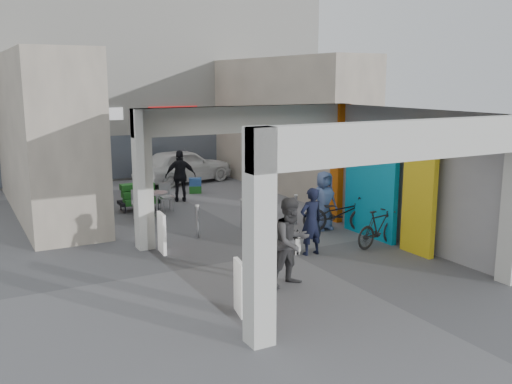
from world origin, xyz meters
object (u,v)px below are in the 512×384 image
man_with_dog (311,221)px  bicycle_front (338,214)px  border_collie (295,244)px  bicycle_rear (379,228)px  white_van (183,166)px  man_crates (181,176)px  produce_stand (139,200)px  man_back_turned (291,242)px  cafe_set (150,205)px  man_elderly (324,200)px

man_with_dog → bicycle_front: man_with_dog is taller
bicycle_front → border_collie: bearing=146.7°
bicycle_rear → white_van: 11.02m
man_crates → bicycle_front: size_ratio=0.91×
produce_stand → man_back_turned: (0.71, -8.24, 0.59)m
border_collie → bicycle_rear: 2.28m
white_van → man_crates: bearing=145.7°
produce_stand → border_collie: (1.94, -6.45, -0.09)m
produce_stand → border_collie: 6.74m
cafe_set → white_van: 5.70m
bicycle_front → bicycle_rear: (0.06, -1.64, -0.04)m
bicycle_rear → bicycle_front: bearing=-8.7°
white_van → produce_stand: bearing=130.7°
cafe_set → bicycle_rear: bicycle_rear is taller
man_crates → bicycle_rear: bearing=125.1°
cafe_set → man_elderly: bearing=-47.1°
man_with_dog → bicycle_rear: man_with_dog is taller
border_collie → white_van: bearing=89.3°
produce_stand → white_van: white_van is taller
border_collie → bicycle_front: 2.47m
man_back_turned → white_van: man_back_turned is taller
bicycle_front → white_van: (-0.98, 9.32, 0.18)m
border_collie → bicycle_rear: bearing=-6.4°
man_crates → bicycle_front: bearing=129.1°
cafe_set → man_with_dog: man_with_dog is taller
man_elderly → man_crates: man_crates is taller
border_collie → man_with_dog: man_with_dog is taller
man_with_dog → man_crates: man_crates is taller
cafe_set → man_back_turned: bearing=-85.4°
man_crates → bicycle_rear: (2.46, -7.55, -0.42)m
border_collie → bicycle_front: size_ratio=0.31×
cafe_set → bicycle_rear: bearing=-56.6°
produce_stand → man_back_turned: size_ratio=0.70×
man_crates → white_van: bearing=-95.6°
man_back_turned → cafe_set: bearing=84.9°
man_crates → bicycle_rear: 7.95m
cafe_set → bicycle_front: (3.97, -4.48, 0.20)m
white_van → man_elderly: bearing=173.3°
bicycle_rear → produce_stand: bearing=20.1°
man_elderly → bicycle_rear: man_elderly is taller
man_back_turned → man_with_dog: bearing=35.9°
white_van → cafe_set: bearing=136.5°
man_elderly → border_collie: bearing=-142.0°
man_back_turned → man_elderly: man_back_turned is taller
cafe_set → man_with_dog: bearing=-70.2°
cafe_set → bicycle_rear: size_ratio=0.94×
produce_stand → man_with_dog: bearing=-75.1°
border_collie → man_crates: size_ratio=0.35×
man_elderly → bicycle_front: man_elderly is taller
produce_stand → white_van: (3.11, 4.04, 0.37)m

